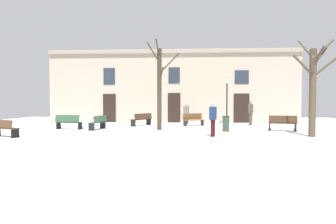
% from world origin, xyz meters
% --- Properties ---
extents(ground_plane, '(33.69, 33.69, 0.00)m').
position_xyz_m(ground_plane, '(0.00, 0.00, 0.00)').
color(ground_plane, white).
extents(building_facade, '(21.05, 0.60, 6.13)m').
position_xyz_m(building_facade, '(0.01, 8.65, 3.12)').
color(building_facade, tan).
rests_on(building_facade, ground).
extents(tree_near_facade, '(2.06, 1.43, 5.44)m').
position_xyz_m(tree_near_facade, '(-0.54, 1.99, 2.64)').
color(tree_near_facade, '#382B1E').
rests_on(tree_near_facade, ground).
extents(tree_center, '(2.16, 2.31, 4.98)m').
position_xyz_m(tree_center, '(7.26, -0.97, 2.47)').
color(tree_center, '#4C3D2D').
rests_on(tree_center, ground).
extents(streetlamp, '(0.30, 0.30, 3.55)m').
position_xyz_m(streetlamp, '(4.19, 6.38, 2.18)').
color(streetlamp, black).
rests_on(streetlamp, ground).
extents(litter_bin, '(0.42, 0.42, 0.89)m').
position_xyz_m(litter_bin, '(3.38, 1.31, 0.45)').
color(litter_bin, '#2D3D2D').
rests_on(litter_bin, ground).
extents(bench_near_center_tree, '(0.71, 1.67, 0.88)m').
position_xyz_m(bench_near_center_tree, '(-4.36, 2.02, 0.46)').
color(bench_near_center_tree, '#2D4C33').
rests_on(bench_near_center_tree, ground).
extents(bench_near_lamp, '(1.58, 1.09, 0.91)m').
position_xyz_m(bench_near_lamp, '(1.62, 5.20, 0.46)').
color(bench_near_lamp, brown).
rests_on(bench_near_lamp, ground).
extents(bench_back_to_back_right, '(1.38, 1.88, 0.90)m').
position_xyz_m(bench_back_to_back_right, '(-2.08, 5.04, 0.48)').
color(bench_back_to_back_right, '#3D2819').
rests_on(bench_back_to_back_right, ground).
extents(bench_facing_shops, '(1.73, 0.80, 0.91)m').
position_xyz_m(bench_facing_shops, '(-6.25, 2.08, 0.46)').
color(bench_facing_shops, '#2D4C33').
rests_on(bench_facing_shops, ground).
extents(bench_by_litter_bin, '(1.63, 0.85, 0.92)m').
position_xyz_m(bench_by_litter_bin, '(6.75, 1.74, 0.46)').
color(bench_by_litter_bin, '#3D2819').
rests_on(bench_by_litter_bin, ground).
extents(bench_far_corner, '(1.62, 1.04, 0.86)m').
position_xyz_m(bench_far_corner, '(-7.73, -2.01, 0.44)').
color(bench_far_corner, '#51331E').
rests_on(bench_far_corner, ground).
extents(person_near_bench, '(0.41, 0.43, 1.83)m').
position_xyz_m(person_near_bench, '(5.85, 5.88, 1.03)').
color(person_near_bench, '#403D3A').
rests_on(person_near_bench, ground).
extents(person_crossing_plaza, '(0.39, 0.44, 1.74)m').
position_xyz_m(person_crossing_plaza, '(2.37, -1.25, 0.97)').
color(person_crossing_plaza, '#350F0F').
rests_on(person_crossing_plaza, ground).
extents(person_by_shop_door, '(0.43, 0.35, 1.66)m').
position_xyz_m(person_by_shop_door, '(1.13, 6.76, 0.92)').
color(person_by_shop_door, black).
rests_on(person_by_shop_door, ground).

